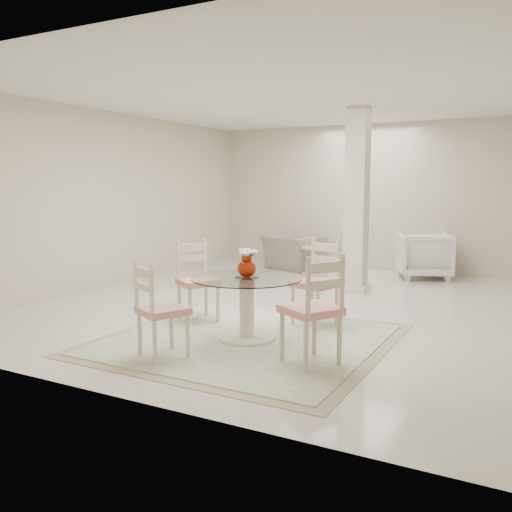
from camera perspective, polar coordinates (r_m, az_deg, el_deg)
The scene contains 13 objects.
ground at distance 7.27m, azimuth 3.40°, elevation -5.10°, with size 7.00×7.00×0.00m, color silver.
room_shell at distance 7.10m, azimuth 3.51°, elevation 9.68°, with size 6.02×7.02×2.71m.
column at distance 8.13m, azimuth 10.57°, elevation 5.73°, with size 0.30×0.30×2.70m, color beige.
area_rug at distance 5.63m, azimuth -0.97°, elevation -8.77°, with size 2.77×2.77×0.02m.
dining_table at distance 5.55m, azimuth -0.98°, elevation -5.53°, with size 1.14×1.14×0.65m.
red_vase at distance 5.46m, azimuth -0.98°, elevation -0.76°, with size 0.22×0.21×0.29m.
dining_chair_east at distance 4.72m, azimuth 6.32°, elevation -4.84°, with size 0.60×0.60×1.10m.
dining_chair_north at distance 6.16m, azimuth 6.62°, elevation -2.09°, with size 0.53×0.53×1.07m.
dining_chair_west at distance 6.34m, azimuth -6.36°, elevation -1.92°, with size 0.58×0.58×1.05m.
dining_chair_south at distance 4.99m, azimuth -10.46°, elevation -4.90°, with size 0.53×0.53×1.00m.
recliner_taupe at distance 10.21m, azimuth 3.99°, elevation 0.38°, with size 0.98×0.86×0.64m, color gray.
armchair_white at distance 9.66m, azimuth 17.26°, elevation 0.07°, with size 0.83×0.85×0.78m, color silver.
side_table at distance 9.58m, azimuth 6.20°, elevation -0.65°, with size 0.48×0.48×0.50m.
Camera 1 is at (2.97, -6.44, 1.59)m, focal length 38.00 mm.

